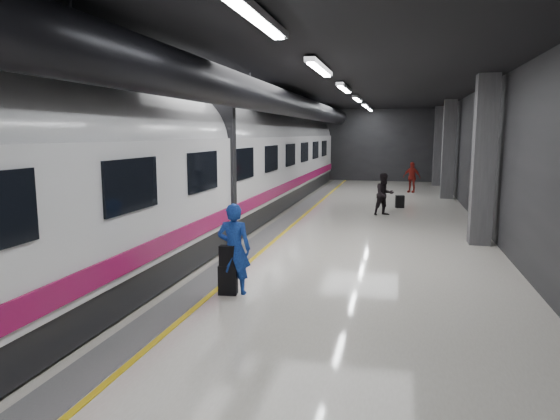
# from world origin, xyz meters

# --- Properties ---
(ground) EXTENTS (40.00, 40.00, 0.00)m
(ground) POSITION_xyz_m (0.00, 0.00, 0.00)
(ground) COLOR white
(ground) RESTS_ON ground
(platform_hall) EXTENTS (10.02, 40.02, 4.51)m
(platform_hall) POSITION_xyz_m (-0.29, 0.96, 3.54)
(platform_hall) COLOR black
(platform_hall) RESTS_ON ground
(train) EXTENTS (3.05, 38.00, 4.05)m
(train) POSITION_xyz_m (-3.25, -0.00, 2.07)
(train) COLOR black
(train) RESTS_ON ground
(traveler_main) EXTENTS (0.66, 0.47, 1.71)m
(traveler_main) POSITION_xyz_m (-0.55, -3.61, 0.85)
(traveler_main) COLOR blue
(traveler_main) RESTS_ON ground
(suitcase_main) EXTENTS (0.37, 0.26, 0.56)m
(suitcase_main) POSITION_xyz_m (-0.65, -3.69, 0.28)
(suitcase_main) COLOR black
(suitcase_main) RESTS_ON ground
(shoulder_bag) EXTENTS (0.28, 0.16, 0.37)m
(shoulder_bag) POSITION_xyz_m (-0.65, -3.71, 0.74)
(shoulder_bag) COLOR black
(shoulder_bag) RESTS_ON suitcase_main
(traveler_far_a) EXTENTS (0.95, 0.90, 1.55)m
(traveler_far_a) POSITION_xyz_m (1.88, 6.28, 0.78)
(traveler_far_a) COLOR black
(traveler_far_a) RESTS_ON ground
(traveler_far_b) EXTENTS (0.98, 0.68, 1.54)m
(traveler_far_b) POSITION_xyz_m (3.02, 14.02, 0.77)
(traveler_far_b) COLOR maroon
(traveler_far_b) RESTS_ON ground
(suitcase_far) EXTENTS (0.38, 0.28, 0.51)m
(suitcase_far) POSITION_xyz_m (2.45, 8.34, 0.25)
(suitcase_far) COLOR black
(suitcase_far) RESTS_ON ground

